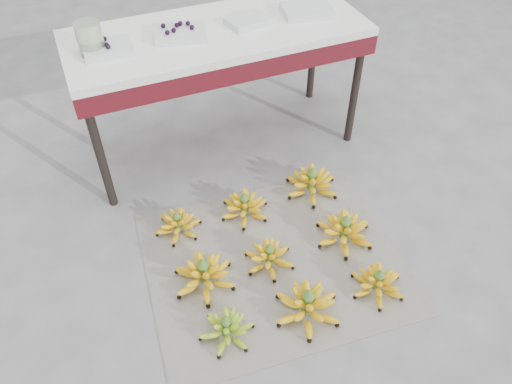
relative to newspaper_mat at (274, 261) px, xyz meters
name	(u,v)px	position (x,y,z in m)	size (l,w,h in m)	color
ground	(276,261)	(0.01, 0.00, 0.00)	(60.00, 60.00, 0.00)	slate
newspaper_mat	(274,261)	(0.00, 0.00, 0.00)	(1.25, 1.05, 0.01)	beige
bunch_front_left	(227,329)	(-0.36, -0.30, 0.05)	(0.29, 0.29, 0.15)	#7BB91F
bunch_front_center	(307,305)	(0.02, -0.33, 0.07)	(0.34, 0.34, 0.19)	yellow
bunch_front_right	(378,283)	(0.38, -0.34, 0.06)	(0.30, 0.30, 0.16)	yellow
bunch_mid_left	(204,275)	(-0.36, 0.01, 0.07)	(0.36, 0.36, 0.18)	yellow
bunch_mid_center	(269,257)	(-0.03, -0.01, 0.06)	(0.26, 0.26, 0.15)	yellow
bunch_mid_right	(344,231)	(0.39, -0.01, 0.07)	(0.33, 0.33, 0.18)	yellow
bunch_back_left	(178,224)	(-0.38, 0.38, 0.05)	(0.30, 0.30, 0.15)	yellow
bunch_back_center	(245,207)	(-0.01, 0.36, 0.06)	(0.28, 0.28, 0.16)	yellow
bunch_back_right	(312,183)	(0.40, 0.38, 0.07)	(0.30, 0.30, 0.18)	yellow
vendor_table	(218,44)	(0.09, 0.99, 0.68)	(1.61, 0.65, 0.77)	black
tray_far_left	(108,49)	(-0.49, 0.97, 0.79)	(0.24, 0.18, 0.06)	silver
tray_left	(180,33)	(-0.11, 0.98, 0.79)	(0.30, 0.24, 0.07)	silver
tray_right	(248,21)	(0.27, 0.98, 0.79)	(0.25, 0.20, 0.04)	silver
tray_far_right	(307,11)	(0.61, 0.97, 0.79)	(0.30, 0.24, 0.04)	silver
glass_jar	(90,38)	(-0.56, 0.99, 0.85)	(0.13, 0.13, 0.16)	beige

